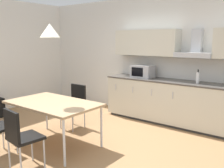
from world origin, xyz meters
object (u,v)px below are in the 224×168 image
Objects in this scene: bottle_white at (198,78)px; chair_far_left at (75,102)px; pendant_lamp at (50,30)px; microwave at (143,71)px; dining_table at (53,105)px; chair_near_right at (20,134)px.

bottle_white is 2.48m from chair_far_left.
pendant_lamp reaches higher than bottle_white.
microwave reaches higher than bottle_white.
chair_far_left is 2.72× the size of pendant_lamp.
microwave is at bearing 80.63° from dining_table.
microwave is 0.55× the size of chair_near_right.
microwave is at bearing 89.32° from chair_near_right.
chair_far_left is at bearing -145.34° from bottle_white.
chair_near_right is 2.72× the size of pendant_lamp.
chair_near_right is at bearing -67.91° from chair_far_left.
chair_far_left is (-0.72, -1.43, -0.53)m from microwave.
chair_far_left is (-1.99, -1.38, -0.51)m from bottle_white.
chair_near_right is 1.65m from pendant_lamp.
bottle_white is at bearing 53.52° from pendant_lamp.
bottle_white is 0.18× the size of dining_table.
pendant_lamp reaches higher than microwave.
dining_table is 0.93m from chair_far_left.
microwave is 1.75× the size of bottle_white.
chair_near_right is 1.83m from chair_far_left.
bottle_white reaches higher than chair_far_left.
chair_far_left is at bearing 112.09° from chair_near_right.
chair_far_left is at bearing 112.38° from pendant_lamp.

